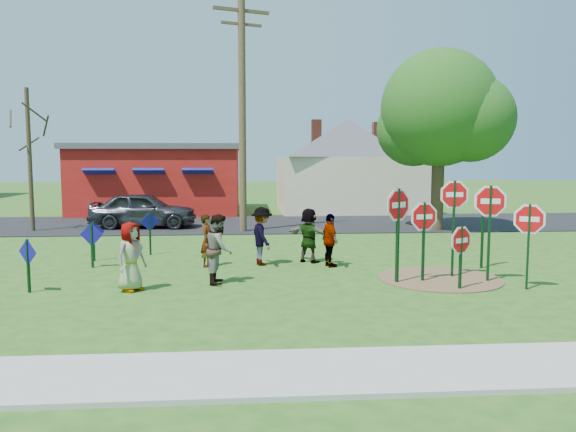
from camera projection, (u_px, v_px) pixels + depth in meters
name	position (u px, v px, depth m)	size (l,w,h in m)	color
ground	(266.00, 274.00, 15.32)	(120.00, 120.00, 0.00)	#224E16
sidewalk	(284.00, 373.00, 8.17)	(22.00, 1.80, 0.08)	#9E9E99
road	(257.00, 224.00, 26.72)	(120.00, 7.50, 0.04)	black
dirt_patch	(439.00, 278.00, 14.66)	(3.20, 3.20, 0.03)	brown
red_building	(160.00, 178.00, 32.55)	(9.40, 7.69, 3.90)	maroon
cream_house	(347.00, 161.00, 33.27)	(9.40, 9.40, 6.50)	beige
stop_sign_a	(424.00, 224.00, 14.21)	(0.99, 0.23, 2.18)	black
stop_sign_b	(454.00, 204.00, 14.70)	(1.01, 0.10, 2.70)	black
stop_sign_c	(490.00, 211.00, 14.16)	(1.07, 0.23, 2.61)	black
stop_sign_d	(483.00, 208.00, 15.92)	(0.90, 0.32, 2.41)	black
stop_sign_e	(461.00, 245.00, 13.38)	(0.82, 0.46, 1.66)	black
stop_sign_f	(529.00, 225.00, 13.37)	(0.91, 0.42, 2.20)	black
stop_sign_g	(398.00, 214.00, 14.01)	(0.95, 0.65, 2.55)	black
blue_diamond_a	(28.00, 259.00, 13.12)	(0.53, 0.37, 1.28)	black
blue_diamond_b	(92.00, 240.00, 16.09)	(0.68, 0.13, 1.31)	black
blue_diamond_c	(94.00, 237.00, 17.14)	(0.60, 0.30, 1.22)	black
blue_diamond_d	(150.00, 228.00, 18.21)	(0.55, 0.34, 1.41)	black
person_a	(131.00, 257.00, 13.29)	(0.81, 0.53, 1.65)	#3B3D94
person_b	(207.00, 241.00, 16.28)	(0.56, 0.36, 1.52)	#206B54
person_c	(219.00, 249.00, 14.12)	(0.85, 0.66, 1.75)	brown
person_d	(262.00, 236.00, 16.49)	(1.11, 0.64, 1.72)	#333237
person_e	(330.00, 240.00, 16.21)	(0.91, 0.38, 1.55)	#532D5F
person_f	(309.00, 235.00, 16.91)	(1.53, 0.49, 1.65)	#205535
suv	(143.00, 210.00, 25.04)	(1.87, 4.66, 1.59)	#2B2A2F
utility_pole	(242.00, 109.00, 23.35)	(2.31, 0.90, 9.80)	#4C3823
leafy_tree	(442.00, 114.00, 23.84)	(5.44, 4.97, 7.74)	#382819
bare_tree_west	(29.00, 139.00, 23.59)	(1.80, 1.80, 6.07)	#382819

